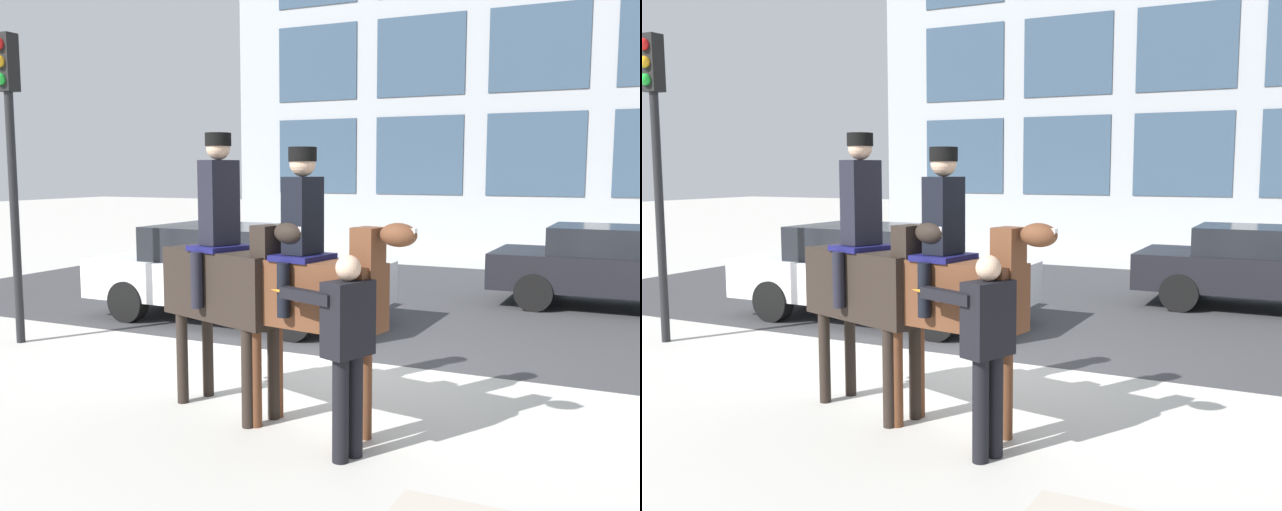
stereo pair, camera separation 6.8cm
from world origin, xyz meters
The scene contains 8 objects.
ground_plane centered at (0.00, 0.00, 0.00)m, with size 80.00×80.00×0.00m, color #B2AFA8.
road_surface centered at (0.00, 4.75, 0.00)m, with size 18.55×8.50×0.01m.
mounted_horse_lead centered at (-0.46, -1.66, 1.30)m, with size 1.74×0.84×2.60m.
mounted_horse_companion centered at (0.50, -1.84, 1.29)m, with size 1.74×0.65×2.45m.
pedestrian_bystander centered at (0.98, -2.22, 0.95)m, with size 0.91×0.45×1.62m.
street_car_near_lane centered at (-2.63, 1.90, 0.74)m, with size 4.49×1.89×1.43m.
street_car_far_lane centered at (2.61, 5.31, 0.71)m, with size 4.11×1.83×1.35m.
traffic_light centered at (-4.42, -0.58, 2.67)m, with size 0.24×0.29×3.97m.
Camera 1 is at (3.12, -7.17, 2.26)m, focal length 40.00 mm.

